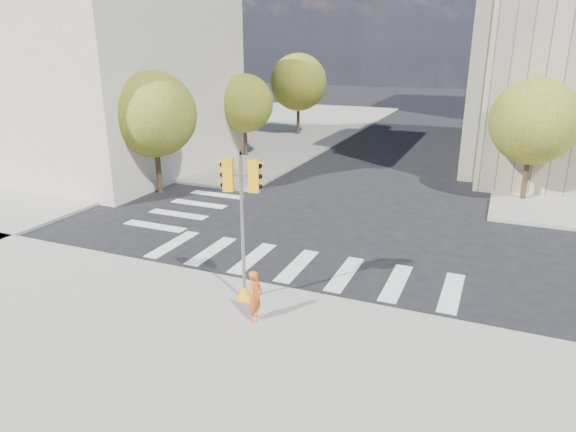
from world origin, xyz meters
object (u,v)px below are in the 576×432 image
Objects in this scene: traffic_signal at (243,240)px; photographer at (255,296)px; lamp_near at (543,103)px; lamp_far at (535,85)px; planter_wall at (78,188)px.

traffic_signal is 3.07× the size of photographer.
traffic_signal is (-8.55, -19.25, -2.46)m from lamp_near.
lamp_near is 14.00m from lamp_far.
lamp_near is at bearing -23.36° from photographer.
planter_wall is (-14.52, 8.12, -0.51)m from photographer.
traffic_signal reaches higher than planter_wall.
lamp_far is 34.42m from traffic_signal.
lamp_far is (0.00, 14.00, 0.00)m from lamp_near.
photographer is (0.88, -0.99, -1.22)m from traffic_signal.
lamp_far reaches higher than planter_wall.
lamp_far is at bearing 48.73° from planter_wall.
planter_wall is at bearing -151.36° from lamp_near.
photographer is at bearing -102.63° from lamp_far.
photographer is (-7.67, -34.24, -3.67)m from lamp_far.
traffic_signal is (-8.55, -33.25, -2.46)m from lamp_far.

